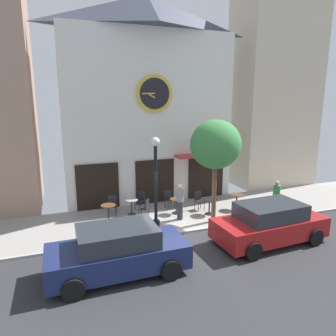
{
  "coord_description": "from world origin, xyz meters",
  "views": [
    {
      "loc": [
        -4.27,
        -10.86,
        5.37
      ],
      "look_at": [
        0.31,
        2.08,
        2.3
      ],
      "focal_mm": 32.98,
      "sensor_mm": 36.0,
      "label": 1
    }
  ],
  "objects_px": {
    "cafe_chair_mid_row": "(169,198)",
    "cafe_chair_near_lamp": "(199,199)",
    "cafe_table_center": "(132,205)",
    "cafe_table_near_door": "(237,199)",
    "pedestrian_green": "(276,197)",
    "parked_car_red": "(269,223)",
    "pedestrian_grey": "(180,201)",
    "cafe_table_leftmost": "(108,210)",
    "parked_car_navy": "(118,251)",
    "street_lamp": "(156,184)",
    "cafe_chair_curbside": "(112,204)",
    "cafe_table_rightmost": "(176,204)",
    "cafe_chair_facing_street": "(145,207)",
    "cafe_table_near_curb": "(209,204)",
    "cafe_chair_corner": "(141,199)",
    "street_tree": "(216,145)"
  },
  "relations": [
    {
      "from": "cafe_table_center",
      "to": "cafe_chair_corner",
      "type": "bearing_deg",
      "value": 46.02
    },
    {
      "from": "pedestrian_grey",
      "to": "cafe_table_rightmost",
      "type": "bearing_deg",
      "value": 81.87
    },
    {
      "from": "street_lamp",
      "to": "pedestrian_grey",
      "type": "distance_m",
      "value": 1.85
    },
    {
      "from": "pedestrian_grey",
      "to": "parked_car_red",
      "type": "xyz_separation_m",
      "value": [
        2.36,
        -3.26,
        -0.1
      ]
    },
    {
      "from": "cafe_table_rightmost",
      "to": "parked_car_red",
      "type": "bearing_deg",
      "value": -60.7
    },
    {
      "from": "cafe_table_center",
      "to": "parked_car_navy",
      "type": "bearing_deg",
      "value": -107.61
    },
    {
      "from": "cafe_chair_mid_row",
      "to": "pedestrian_grey",
      "type": "relative_size",
      "value": 0.54
    },
    {
      "from": "cafe_chair_corner",
      "to": "cafe_chair_near_lamp",
      "type": "bearing_deg",
      "value": -20.71
    },
    {
      "from": "street_tree",
      "to": "cafe_table_rightmost",
      "type": "xyz_separation_m",
      "value": [
        -1.21,
        1.49,
        -2.98
      ]
    },
    {
      "from": "cafe_table_rightmost",
      "to": "cafe_chair_facing_street",
      "type": "height_order",
      "value": "cafe_chair_facing_street"
    },
    {
      "from": "cafe_table_center",
      "to": "parked_car_red",
      "type": "relative_size",
      "value": 0.17
    },
    {
      "from": "pedestrian_grey",
      "to": "cafe_table_near_door",
      "type": "bearing_deg",
      "value": 5.26
    },
    {
      "from": "street_tree",
      "to": "pedestrian_green",
      "type": "xyz_separation_m",
      "value": [
        3.15,
        -0.26,
        -2.6
      ]
    },
    {
      "from": "cafe_chair_facing_street",
      "to": "cafe_chair_near_lamp",
      "type": "relative_size",
      "value": 1.0
    },
    {
      "from": "cafe_chair_mid_row",
      "to": "cafe_chair_near_lamp",
      "type": "bearing_deg",
      "value": -26.99
    },
    {
      "from": "street_lamp",
      "to": "cafe_chair_curbside",
      "type": "distance_m",
      "value": 3.08
    },
    {
      "from": "cafe_table_near_door",
      "to": "parked_car_navy",
      "type": "relative_size",
      "value": 0.18
    },
    {
      "from": "street_lamp",
      "to": "parked_car_red",
      "type": "xyz_separation_m",
      "value": [
        3.7,
        -2.64,
        -1.22
      ]
    },
    {
      "from": "street_lamp",
      "to": "cafe_table_center",
      "type": "height_order",
      "value": "street_lamp"
    },
    {
      "from": "cafe_chair_curbside",
      "to": "cafe_table_rightmost",
      "type": "bearing_deg",
      "value": -17.45
    },
    {
      "from": "cafe_table_center",
      "to": "cafe_table_near_door",
      "type": "distance_m",
      "value": 5.19
    },
    {
      "from": "pedestrian_grey",
      "to": "cafe_chair_mid_row",
      "type": "bearing_deg",
      "value": 89.26
    },
    {
      "from": "street_tree",
      "to": "cafe_table_rightmost",
      "type": "bearing_deg",
      "value": 129.11
    },
    {
      "from": "parked_car_red",
      "to": "cafe_table_near_door",
      "type": "bearing_deg",
      "value": 77.6
    },
    {
      "from": "pedestrian_green",
      "to": "parked_car_red",
      "type": "xyz_separation_m",
      "value": [
        -2.1,
        -2.28,
        -0.1
      ]
    },
    {
      "from": "cafe_chair_corner",
      "to": "cafe_table_rightmost",
      "type": "bearing_deg",
      "value": -38.87
    },
    {
      "from": "street_tree",
      "to": "cafe_chair_curbside",
      "type": "distance_m",
      "value": 5.59
    },
    {
      "from": "cafe_chair_near_lamp",
      "to": "cafe_chair_corner",
      "type": "height_order",
      "value": "same"
    },
    {
      "from": "cafe_table_center",
      "to": "cafe_table_near_curb",
      "type": "height_order",
      "value": "cafe_table_center"
    },
    {
      "from": "pedestrian_grey",
      "to": "parked_car_red",
      "type": "height_order",
      "value": "pedestrian_grey"
    },
    {
      "from": "cafe_chair_mid_row",
      "to": "parked_car_red",
      "type": "relative_size",
      "value": 0.2
    },
    {
      "from": "cafe_table_near_door",
      "to": "cafe_table_leftmost",
      "type": "bearing_deg",
      "value": 174.83
    },
    {
      "from": "cafe_table_near_curb",
      "to": "parked_car_red",
      "type": "bearing_deg",
      "value": -76.52
    },
    {
      "from": "street_lamp",
      "to": "parked_car_navy",
      "type": "height_order",
      "value": "street_lamp"
    },
    {
      "from": "street_lamp",
      "to": "pedestrian_grey",
      "type": "relative_size",
      "value": 2.33
    },
    {
      "from": "cafe_table_center",
      "to": "cafe_table_near_door",
      "type": "bearing_deg",
      "value": -11.36
    },
    {
      "from": "cafe_table_near_curb",
      "to": "cafe_chair_corner",
      "type": "bearing_deg",
      "value": 148.13
    },
    {
      "from": "street_tree",
      "to": "cafe_chair_near_lamp",
      "type": "xyz_separation_m",
      "value": [
        0.04,
        1.64,
        -2.93
      ]
    },
    {
      "from": "street_tree",
      "to": "cafe_chair_facing_street",
      "type": "relative_size",
      "value": 5.04
    },
    {
      "from": "cafe_chair_mid_row",
      "to": "parked_car_red",
      "type": "distance_m",
      "value": 5.39
    },
    {
      "from": "street_lamp",
      "to": "cafe_chair_curbside",
      "type": "height_order",
      "value": "street_lamp"
    },
    {
      "from": "parked_car_red",
      "to": "street_tree",
      "type": "bearing_deg",
      "value": 112.46
    },
    {
      "from": "cafe_table_leftmost",
      "to": "parked_car_red",
      "type": "relative_size",
      "value": 0.17
    },
    {
      "from": "street_lamp",
      "to": "cafe_table_near_door",
      "type": "bearing_deg",
      "value": 11.44
    },
    {
      "from": "cafe_chair_near_lamp",
      "to": "cafe_table_near_curb",
      "type": "bearing_deg",
      "value": -76.21
    },
    {
      "from": "cafe_chair_curbside",
      "to": "cafe_chair_facing_street",
      "type": "bearing_deg",
      "value": -35.48
    },
    {
      "from": "cafe_table_center",
      "to": "cafe_chair_corner",
      "type": "distance_m",
      "value": 0.87
    },
    {
      "from": "cafe_table_center",
      "to": "street_tree",
      "type": "bearing_deg",
      "value": -31.98
    },
    {
      "from": "cafe_table_leftmost",
      "to": "cafe_table_near_door",
      "type": "bearing_deg",
      "value": -5.17
    },
    {
      "from": "cafe_table_near_curb",
      "to": "cafe_chair_curbside",
      "type": "xyz_separation_m",
      "value": [
        -4.34,
        1.54,
        0.0
      ]
    }
  ]
}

